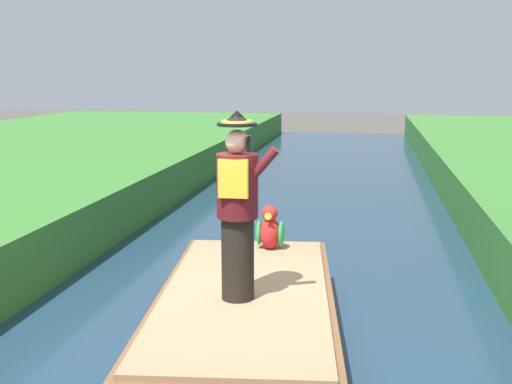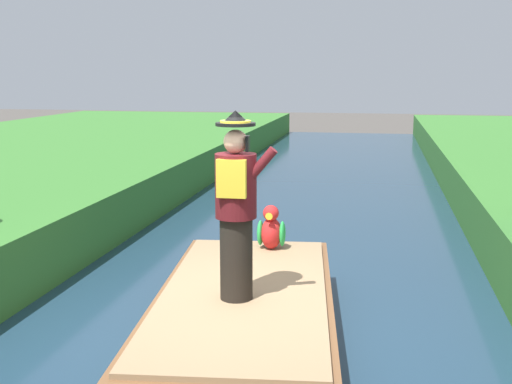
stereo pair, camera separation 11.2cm
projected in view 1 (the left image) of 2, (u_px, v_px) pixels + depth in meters
name	position (u px, v px, depth m)	size (l,w,h in m)	color
ground_plane	(243.00, 360.00, 6.59)	(80.00, 80.00, 0.00)	#4C4742
canal_water	(243.00, 355.00, 6.58)	(5.69, 48.00, 0.10)	#1E384C
boat	(246.00, 318.00, 6.64)	(2.25, 4.37, 0.61)	brown
person_pirate	(238.00, 207.00, 6.16)	(0.61, 0.42, 1.85)	black
parrot_plush	(270.00, 230.00, 8.07)	(0.36, 0.34, 0.57)	red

